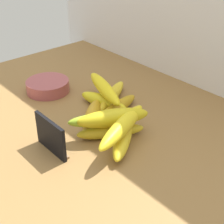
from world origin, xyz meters
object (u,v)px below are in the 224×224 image
at_px(banana_3, 122,138).
at_px(banana_8, 122,126).
at_px(banana_9, 112,118).
at_px(banana_6, 104,119).
at_px(chalkboard_sign, 51,137).
at_px(banana_0, 116,108).
at_px(banana_2, 111,131).
at_px(banana_7, 104,88).
at_px(fruit_bowl, 48,86).
at_px(banana_1, 91,118).
at_px(banana_4, 104,102).
at_px(banana_5, 112,96).

bearing_deg(banana_3, banana_8, -33.89).
bearing_deg(banana_8, banana_9, 172.96).
bearing_deg(banana_6, banana_9, 38.51).
xyz_separation_m(chalkboard_sign, banana_0, (-0.03, 0.22, -0.02)).
bearing_deg(banana_3, banana_9, 178.58).
relative_size(banana_2, banana_3, 0.90).
height_order(banana_2, banana_7, banana_7).
bearing_deg(fruit_bowl, chalkboard_sign, -30.26).
distance_m(fruit_bowl, banana_7, 0.20).
distance_m(banana_6, banana_9, 0.02).
bearing_deg(banana_2, banana_7, 145.19).
bearing_deg(banana_1, banana_6, -9.48).
xyz_separation_m(banana_1, banana_4, (-0.04, 0.08, -0.00)).
bearing_deg(chalkboard_sign, banana_0, 97.44).
xyz_separation_m(chalkboard_sign, banana_7, (-0.08, 0.23, 0.02)).
distance_m(banana_4, banana_9, 0.15).
height_order(banana_7, banana_8, same).
xyz_separation_m(fruit_bowl, banana_6, (0.30, -0.03, 0.03)).
height_order(banana_6, banana_8, banana_8).
bearing_deg(banana_3, banana_7, 152.05).
xyz_separation_m(banana_2, banana_3, (0.04, 0.00, 0.00)).
bearing_deg(banana_5, banana_0, -33.74).
xyz_separation_m(banana_0, banana_4, (-0.05, -0.00, 0.00)).
bearing_deg(banana_7, banana_0, -5.19).
bearing_deg(chalkboard_sign, banana_8, 55.10).
bearing_deg(banana_2, banana_4, 146.63).
xyz_separation_m(chalkboard_sign, banana_4, (-0.08, 0.22, -0.02)).
height_order(banana_8, banana_9, banana_9).
xyz_separation_m(banana_1, banana_5, (-0.06, 0.12, -0.00)).
distance_m(banana_5, banana_8, 0.23).
relative_size(banana_1, banana_5, 0.92).
xyz_separation_m(banana_5, banana_7, (0.01, -0.04, 0.04)).
bearing_deg(banana_8, banana_4, 153.29).
xyz_separation_m(banana_5, banana_9, (0.14, -0.12, 0.04)).
height_order(chalkboard_sign, banana_9, chalkboard_sign).
distance_m(banana_0, banana_3, 0.14).
bearing_deg(banana_8, banana_5, 144.68).
relative_size(banana_5, banana_9, 1.06).
height_order(chalkboard_sign, banana_3, chalkboard_sign).
relative_size(chalkboard_sign, banana_9, 0.63).
xyz_separation_m(banana_1, banana_2, (0.08, -0.00, -0.00)).
bearing_deg(banana_6, banana_7, 139.56).
distance_m(banana_0, banana_6, 0.12).
bearing_deg(banana_0, banana_1, -91.49).
relative_size(banana_2, banana_5, 0.89).
relative_size(chalkboard_sign, fruit_bowl, 0.85).
distance_m(banana_2, banana_3, 0.04).
height_order(banana_3, banana_6, banana_6).
relative_size(banana_1, banana_4, 1.10).
relative_size(banana_2, banana_4, 1.06).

